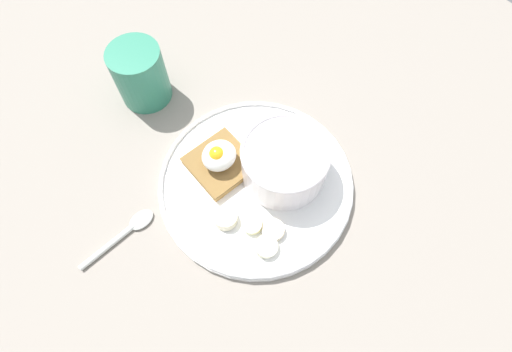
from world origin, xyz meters
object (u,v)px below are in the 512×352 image
(oatmeal_bowl, at_px, (284,162))
(banana_slice_front, at_px, (252,224))
(banana_slice_left, at_px, (273,230))
(coffee_mug, at_px, (140,75))
(banana_slice_right, at_px, (226,218))
(spoon, at_px, (126,232))
(toast_slice, at_px, (220,164))
(banana_slice_back, at_px, (266,246))
(poached_egg, at_px, (219,156))

(oatmeal_bowl, distance_m, banana_slice_front, 0.09)
(oatmeal_bowl, bearing_deg, banana_slice_left, 38.09)
(banana_slice_front, bearing_deg, coffee_mug, -94.87)
(banana_slice_right, bearing_deg, banana_slice_left, 124.49)
(spoon, bearing_deg, banana_slice_front, 140.32)
(banana_slice_left, bearing_deg, toast_slice, -94.81)
(banana_slice_left, distance_m, banana_slice_back, 0.02)
(banana_slice_right, bearing_deg, coffee_mug, -100.21)
(toast_slice, height_order, poached_egg, poached_egg)
(toast_slice, xyz_separation_m, banana_slice_right, (0.05, 0.07, -0.00))
(banana_slice_back, distance_m, banana_slice_right, 0.07)
(banana_slice_back, bearing_deg, coffee_mug, -95.58)
(oatmeal_bowl, relative_size, poached_egg, 2.43)
(banana_slice_front, distance_m, banana_slice_right, 0.04)
(toast_slice, distance_m, banana_slice_front, 0.10)
(oatmeal_bowl, height_order, banana_slice_right, oatmeal_bowl)
(toast_slice, xyz_separation_m, poached_egg, (0.00, 0.00, 0.02))
(poached_egg, xyz_separation_m, spoon, (0.16, -0.01, -0.04))
(spoon, bearing_deg, poached_egg, 175.98)
(spoon, bearing_deg, oatmeal_bowl, 160.04)
(coffee_mug, bearing_deg, banana_slice_left, 88.44)
(banana_slice_back, relative_size, spoon, 0.36)
(coffee_mug, height_order, spoon, coffee_mug)
(poached_egg, bearing_deg, banana_slice_right, 55.55)
(banana_slice_front, bearing_deg, banana_slice_left, 123.02)
(coffee_mug, relative_size, spoon, 0.81)
(poached_egg, bearing_deg, coffee_mug, -89.57)
(coffee_mug, bearing_deg, banana_slice_right, 79.79)
(banana_slice_right, relative_size, coffee_mug, 0.48)
(poached_egg, height_order, banana_slice_left, poached_egg)
(toast_slice, relative_size, banana_slice_back, 2.00)
(coffee_mug, bearing_deg, spoon, 48.05)
(banana_slice_right, height_order, spoon, banana_slice_right)
(toast_slice, xyz_separation_m, coffee_mug, (0.00, -0.18, 0.03))
(banana_slice_front, relative_size, banana_slice_back, 0.80)
(spoon, bearing_deg, coffee_mug, -131.95)
(banana_slice_front, bearing_deg, oatmeal_bowl, -160.36)
(banana_slice_left, relative_size, banana_slice_back, 0.98)
(coffee_mug, bearing_deg, toast_slice, 90.60)
(banana_slice_back, bearing_deg, oatmeal_bowl, -144.93)
(oatmeal_bowl, relative_size, banana_slice_back, 2.84)
(poached_egg, xyz_separation_m, banana_slice_right, (0.05, 0.07, -0.03))
(spoon, bearing_deg, banana_slice_left, 137.85)
(toast_slice, bearing_deg, banana_slice_right, 55.31)
(oatmeal_bowl, bearing_deg, coffee_mug, -76.34)
(banana_slice_front, bearing_deg, banana_slice_back, 78.65)
(toast_slice, bearing_deg, oatmeal_bowl, 131.12)
(oatmeal_bowl, xyz_separation_m, banana_slice_back, (0.09, 0.06, -0.03))
(banana_slice_right, bearing_deg, toast_slice, -124.69)
(toast_slice, relative_size, coffee_mug, 0.90)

